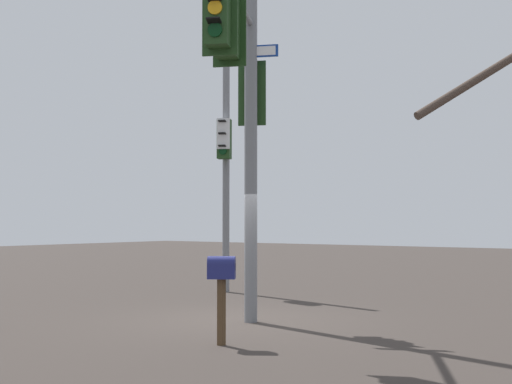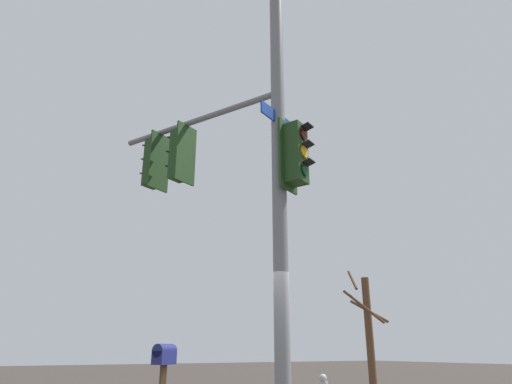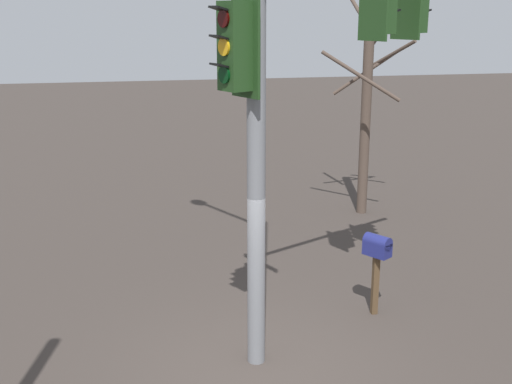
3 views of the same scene
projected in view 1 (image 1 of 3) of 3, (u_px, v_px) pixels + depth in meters
name	position (u px, v px, depth m)	size (l,w,h in m)	color
ground_plane	(238.00, 320.00, 13.46)	(80.00, 80.00, 0.00)	#3A332E
main_signal_pole_assembly	(251.00, 60.00, 12.67)	(5.10, 3.22, 8.96)	slate
secondary_pole_assembly	(225.00, 149.00, 18.94)	(0.71, 0.51, 7.37)	slate
mailbox	(222.00, 275.00, 10.81)	(0.44, 0.50, 1.41)	#4C3823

